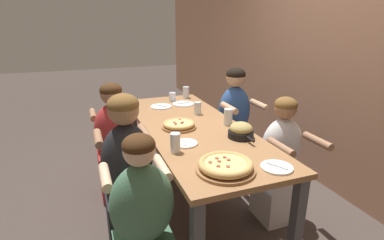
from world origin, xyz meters
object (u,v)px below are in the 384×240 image
at_px(pizza_board_second, 226,166).
at_px(drinking_glass_b, 186,93).
at_px(diner_near_right, 144,235).
at_px(empty_plate_c, 185,143).
at_px(drinking_glass_e, 228,118).
at_px(skillet_bowl, 241,131).
at_px(empty_plate_a, 183,104).
at_px(drinking_glass_a, 172,97).
at_px(drinking_glass_c, 198,109).
at_px(empty_plate_b, 161,106).
at_px(diner_near_midleft, 116,146).
at_px(diner_far_midright, 280,166).
at_px(diner_near_midright, 129,182).
at_px(diner_far_midleft, 234,128).
at_px(drinking_glass_d, 175,143).
at_px(empty_plate_d, 277,167).
at_px(pizza_board_main, 179,125).

xyz_separation_m(pizza_board_second, drinking_glass_b, (-1.80, 0.38, 0.03)).
xyz_separation_m(pizza_board_second, diner_near_right, (0.04, -0.53, -0.32)).
height_order(empty_plate_c, diner_near_right, diner_near_right).
distance_m(pizza_board_second, empty_plate_c, 0.49).
bearing_deg(drinking_glass_e, skillet_bowl, -7.54).
relative_size(skillet_bowl, empty_plate_a, 1.24).
height_order(drinking_glass_a, drinking_glass_c, drinking_glass_c).
distance_m(empty_plate_b, diner_near_midleft, 0.64).
bearing_deg(drinking_glass_b, diner_near_midleft, -59.77).
bearing_deg(empty_plate_c, skillet_bowl, 86.89).
height_order(empty_plate_a, diner_near_midleft, diner_near_midleft).
distance_m(skillet_bowl, drinking_glass_e, 0.30).
height_order(skillet_bowl, diner_far_midright, diner_far_midright).
xyz_separation_m(empty_plate_c, diner_near_midleft, (-0.79, -0.44, -0.28)).
bearing_deg(empty_plate_b, drinking_glass_e, 27.98).
distance_m(diner_near_midright, diner_far_midleft, 1.48).
bearing_deg(drinking_glass_e, diner_far_midright, 43.46).
relative_size(drinking_glass_a, diner_near_right, 0.09).
relative_size(drinking_glass_d, diner_far_midright, 0.13).
bearing_deg(drinking_glass_c, empty_plate_d, 2.34).
distance_m(skillet_bowl, diner_near_midleft, 1.25).
height_order(empty_plate_c, drinking_glass_c, drinking_glass_c).
relative_size(pizza_board_main, drinking_glass_b, 2.22).
distance_m(empty_plate_a, empty_plate_c, 1.11).
distance_m(drinking_glass_d, diner_near_right, 0.64).
relative_size(drinking_glass_d, diner_near_midleft, 0.12).
relative_size(pizza_board_main, diner_far_midleft, 0.24).
bearing_deg(drinking_glass_b, drinking_glass_c, -9.51).
relative_size(empty_plate_a, drinking_glass_d, 1.69).
height_order(drinking_glass_e, diner_near_midleft, diner_near_midleft).
xyz_separation_m(diner_near_midright, diner_far_midleft, (-0.77, 1.26, -0.01)).
xyz_separation_m(pizza_board_second, skillet_bowl, (-0.46, 0.36, 0.02)).
distance_m(pizza_board_second, drinking_glass_c, 1.18).
distance_m(empty_plate_c, diner_near_midleft, 0.94).
height_order(drinking_glass_c, drinking_glass_e, drinking_glass_e).
distance_m(empty_plate_d, drinking_glass_a, 1.79).
bearing_deg(diner_near_midleft, drinking_glass_a, 31.49).
bearing_deg(drinking_glass_c, diner_near_right, -33.89).
bearing_deg(diner_near_midleft, drinking_glass_d, -70.04).
bearing_deg(diner_far_midleft, pizza_board_second, 59.57).
bearing_deg(diner_far_midright, diner_far_midleft, -90.00).
relative_size(empty_plate_a, drinking_glass_e, 1.60).
distance_m(drinking_glass_b, drinking_glass_e, 1.04).
height_order(empty_plate_b, drinking_glass_d, drinking_glass_d).
xyz_separation_m(drinking_glass_b, drinking_glass_e, (1.04, 0.02, 0.00)).
bearing_deg(pizza_board_second, diner_near_right, -85.36).
distance_m(empty_plate_d, diner_near_right, 0.90).
relative_size(empty_plate_a, drinking_glass_c, 1.93).
height_order(skillet_bowl, drinking_glass_b, drinking_glass_b).
height_order(pizza_board_second, empty_plate_d, pizza_board_second).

